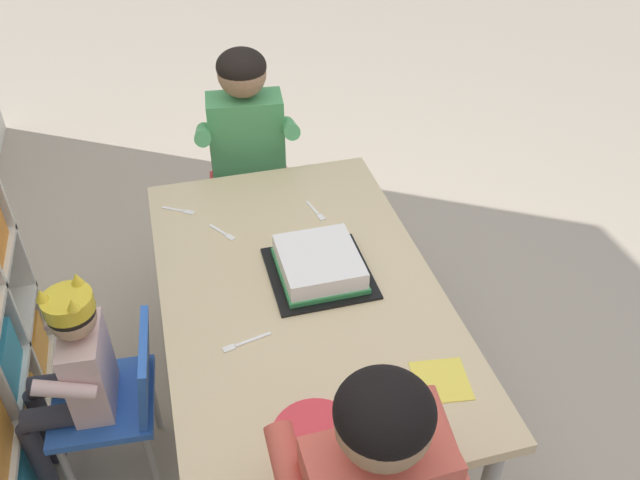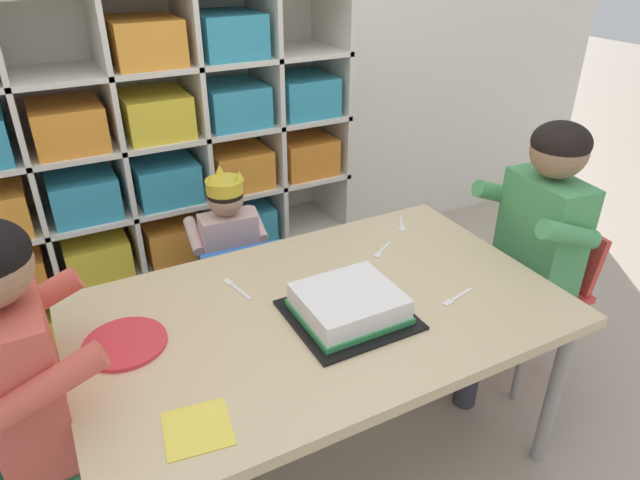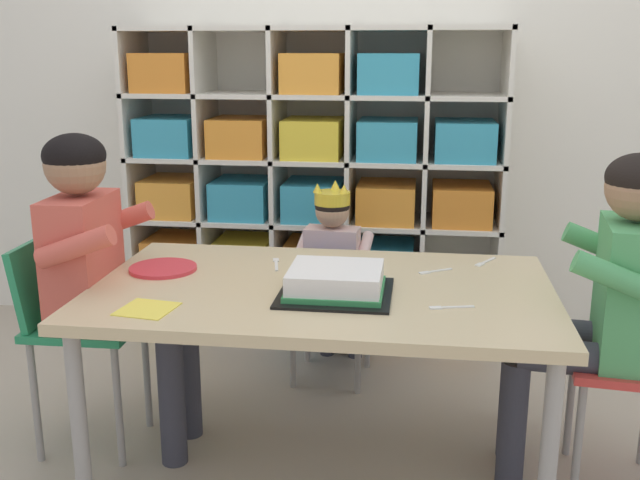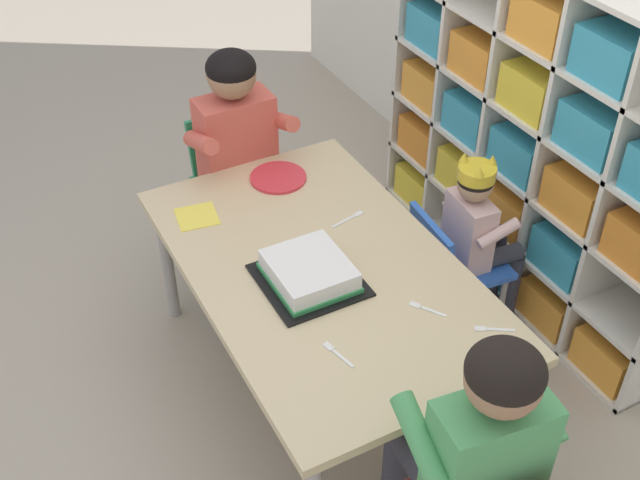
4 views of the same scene
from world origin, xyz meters
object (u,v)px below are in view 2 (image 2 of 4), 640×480
at_px(classroom_chair_guest_side, 540,281).
at_px(paper_plate_stack, 125,343).
at_px(fork_by_napkin, 456,298).
at_px(classroom_chair_adult_side, 21,449).
at_px(classroom_chair_blue, 237,286).
at_px(fork_scattered_mid_table, 402,224).
at_px(adult_helper_seated, 51,368).
at_px(fork_beside_plate_stack, 236,288).
at_px(child_with_crown, 227,240).
at_px(activity_table, 321,321).
at_px(birthday_cake_on_tray, 349,306).
at_px(guest_at_table_side, 529,233).
at_px(fork_near_child_seat, 382,251).

xyz_separation_m(classroom_chair_guest_side, paper_plate_stack, (-1.48, 0.09, 0.20)).
bearing_deg(fork_by_napkin, classroom_chair_adult_side, 158.67).
height_order(classroom_chair_blue, fork_scattered_mid_table, fork_scattered_mid_table).
distance_m(adult_helper_seated, fork_beside_plate_stack, 0.57).
bearing_deg(fork_by_napkin, child_with_crown, 103.11).
height_order(activity_table, birthday_cake_on_tray, birthday_cake_on_tray).
distance_m(activity_table, classroom_chair_adult_side, 0.84).
bearing_deg(classroom_chair_blue, adult_helper_seated, 45.55).
bearing_deg(classroom_chair_adult_side, guest_at_table_side, -91.49).
xyz_separation_m(birthday_cake_on_tray, fork_near_child_seat, (0.29, 0.26, -0.03)).
bearing_deg(fork_near_child_seat, fork_scattered_mid_table, 3.78).
bearing_deg(fork_beside_plate_stack, classroom_chair_adult_side, -86.11).
bearing_deg(fork_by_napkin, fork_near_child_seat, 83.07).
relative_size(birthday_cake_on_tray, fork_near_child_seat, 2.98).
height_order(classroom_chair_blue, adult_helper_seated, adult_helper_seated).
distance_m(classroom_chair_guest_side, guest_at_table_side, 0.25).
bearing_deg(guest_at_table_side, activity_table, -82.82).
bearing_deg(fork_scattered_mid_table, fork_near_child_seat, 158.87).
xyz_separation_m(adult_helper_seated, paper_plate_stack, (0.18, 0.07, -0.04)).
relative_size(activity_table, birthday_cake_on_tray, 4.24).
relative_size(classroom_chair_guest_side, fork_scattered_mid_table, 5.64).
distance_m(classroom_chair_blue, adult_helper_seated, 0.93).
xyz_separation_m(classroom_chair_adult_side, birthday_cake_on_tray, (0.88, -0.09, 0.20)).
bearing_deg(classroom_chair_adult_side, classroom_chair_blue, -54.62).
height_order(classroom_chair_blue, classroom_chair_adult_side, classroom_chair_adult_side).
xyz_separation_m(adult_helper_seated, birthday_cake_on_tray, (0.77, -0.10, -0.02)).
xyz_separation_m(guest_at_table_side, paper_plate_stack, (-1.37, 0.08, -0.02)).
xyz_separation_m(birthday_cake_on_tray, fork_by_napkin, (0.33, -0.08, -0.03)).
xyz_separation_m(activity_table, guest_at_table_side, (0.84, 0.01, 0.08)).
distance_m(activity_table, classroom_chair_guest_side, 0.95).
height_order(paper_plate_stack, fork_by_napkin, paper_plate_stack).
distance_m(classroom_chair_blue, classroom_chair_adult_side, 0.97).
height_order(activity_table, fork_near_child_seat, fork_near_child_seat).
height_order(child_with_crown, fork_scattered_mid_table, child_with_crown).
relative_size(activity_table, fork_scattered_mid_table, 12.38).
height_order(child_with_crown, adult_helper_seated, adult_helper_seated).
xyz_separation_m(classroom_chair_adult_side, adult_helper_seated, (0.12, 0.00, 0.21)).
relative_size(birthday_cake_on_tray, fork_beside_plate_stack, 2.28).
relative_size(fork_by_napkin, fork_beside_plate_stack, 0.88).
bearing_deg(fork_near_child_seat, activity_table, 176.01).
height_order(classroom_chair_adult_side, paper_plate_stack, classroom_chair_adult_side).
height_order(fork_beside_plate_stack, fork_near_child_seat, same).
bearing_deg(adult_helper_seated, classroom_chair_adult_side, 90.00).
bearing_deg(fork_by_napkin, birthday_cake_on_tray, 153.59).
relative_size(classroom_chair_blue, fork_near_child_seat, 5.17).
relative_size(birthday_cake_on_tray, fork_by_napkin, 2.58).
bearing_deg(adult_helper_seated, birthday_cake_on_tray, -98.48).
height_order(guest_at_table_side, fork_near_child_seat, guest_at_table_side).
xyz_separation_m(activity_table, fork_scattered_mid_table, (0.51, 0.32, 0.05)).
relative_size(activity_table, guest_at_table_side, 1.36).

